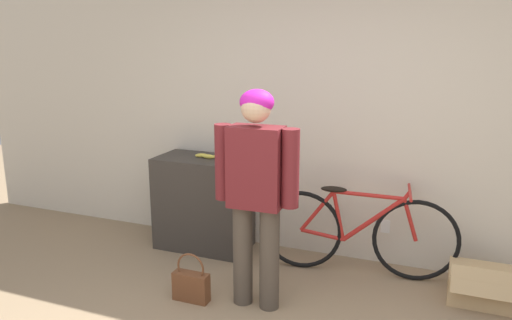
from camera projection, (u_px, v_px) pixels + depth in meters
The scene contains 7 objects.
wall_back at pixel (330, 117), 4.46m from camera, with size 8.00×0.07×2.60m.
side_shelf at pixel (204, 203), 4.80m from camera, with size 0.88×0.49×0.89m.
person at pixel (256, 183), 3.61m from camera, with size 0.64×0.24×1.65m.
bicycle at pixel (357, 232), 4.25m from camera, with size 1.66×0.46×0.78m.
banana at pixel (209, 156), 4.67m from camera, with size 0.29×0.08×0.04m.
handbag at pixel (191, 285), 3.86m from camera, with size 0.29×0.10×0.39m.
cardboard_box at pixel (484, 286), 3.86m from camera, with size 0.52×0.47×0.32m.
Camera 1 is at (1.02, -2.09, 1.99)m, focal length 35.00 mm.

